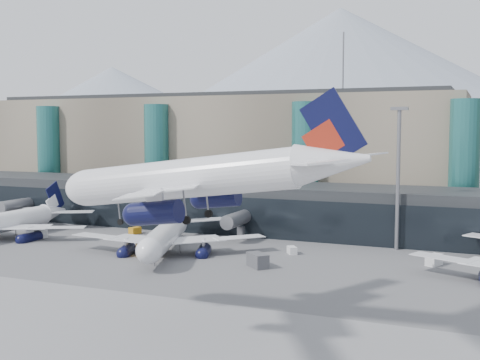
# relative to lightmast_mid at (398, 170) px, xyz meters

# --- Properties ---
(ground) EXTENTS (900.00, 900.00, 0.00)m
(ground) POSITION_rel_lightmast_mid_xyz_m (-30.00, -48.00, -14.42)
(ground) COLOR #515154
(ground) RESTS_ON ground
(runway_strip) EXTENTS (400.00, 40.00, 0.04)m
(runway_strip) POSITION_rel_lightmast_mid_xyz_m (-30.00, -63.00, -14.40)
(runway_strip) COLOR slate
(runway_strip) RESTS_ON ground
(runway_markings) EXTENTS (128.00, 1.00, 0.02)m
(runway_markings) POSITION_rel_lightmast_mid_xyz_m (-30.00, -63.00, -14.37)
(runway_markings) COLOR gold
(runway_markings) RESTS_ON ground
(concourse) EXTENTS (170.00, 27.00, 10.00)m
(concourse) POSITION_rel_lightmast_mid_xyz_m (-30.02, 9.73, -9.45)
(concourse) COLOR black
(concourse) RESTS_ON ground
(terminal_main) EXTENTS (130.00, 30.00, 31.00)m
(terminal_main) POSITION_rel_lightmast_mid_xyz_m (-55.00, 42.00, 1.03)
(terminal_main) COLOR gray
(terminal_main) RESTS_ON ground
(teal_towers) EXTENTS (116.40, 19.40, 46.00)m
(teal_towers) POSITION_rel_lightmast_mid_xyz_m (-44.99, 26.01, -0.41)
(teal_towers) COLOR #256966
(teal_towers) RESTS_ON ground
(mountain_ridge) EXTENTS (910.00, 400.00, 110.00)m
(mountain_ridge) POSITION_rel_lightmast_mid_xyz_m (-14.03, 332.00, 31.33)
(mountain_ridge) COLOR gray
(mountain_ridge) RESTS_ON ground
(lightmast_mid) EXTENTS (3.00, 1.20, 25.60)m
(lightmast_mid) POSITION_rel_lightmast_mid_xyz_m (0.00, 0.00, 0.00)
(lightmast_mid) COLOR slate
(lightmast_mid) RESTS_ON ground
(hero_jet) EXTENTS (36.20, 37.43, 12.05)m
(hero_jet) POSITION_rel_lightmast_mid_xyz_m (-11.49, -52.49, 3.42)
(hero_jet) COLOR silver
(hero_jet) RESTS_ON ground
(jet_parked_left) EXTENTS (35.45, 34.17, 11.41)m
(jet_parked_left) POSITION_rel_lightmast_mid_xyz_m (-73.69, -15.56, -10.10)
(jet_parked_left) COLOR silver
(jet_parked_left) RESTS_ON ground
(jet_parked_mid) EXTENTS (34.35, 36.47, 11.72)m
(jet_parked_mid) POSITION_rel_lightmast_mid_xyz_m (-37.58, -16.61, -9.98)
(jet_parked_mid) COLOR silver
(jet_parked_mid) RESTS_ON ground
(veh_a) EXTENTS (3.38, 2.39, 1.72)m
(veh_a) POSITION_rel_lightmast_mid_xyz_m (-67.89, -15.19, -13.56)
(veh_a) COLOR silver
(veh_a) RESTS_ON ground
(veh_b) EXTENTS (2.02, 2.68, 1.38)m
(veh_b) POSITION_rel_lightmast_mid_xyz_m (-52.41, -4.36, -13.73)
(veh_b) COLOR #C58417
(veh_b) RESTS_ON ground
(veh_c) EXTENTS (4.38, 4.26, 2.22)m
(veh_c) POSITION_rel_lightmast_mid_xyz_m (-18.09, -22.66, -13.31)
(veh_c) COLOR #494A4E
(veh_c) RESTS_ON ground
(veh_d) EXTENTS (2.67, 3.45, 1.75)m
(veh_d) POSITION_rel_lightmast_mid_xyz_m (7.37, -10.48, -13.55)
(veh_d) COLOR silver
(veh_d) RESTS_ON ground
(veh_f) EXTENTS (1.90, 3.29, 1.78)m
(veh_f) POSITION_rel_lightmast_mid_xyz_m (-83.11, -5.53, -13.53)
(veh_f) COLOR #494A4E
(veh_f) RESTS_ON ground
(veh_g) EXTENTS (2.33, 2.57, 1.30)m
(veh_g) POSITION_rel_lightmast_mid_xyz_m (-16.23, -10.91, -13.77)
(veh_g) COLOR silver
(veh_g) RESTS_ON ground
(veh_h) EXTENTS (4.74, 4.17, 2.33)m
(veh_h) POSITION_rel_lightmast_mid_xyz_m (-38.59, -21.71, -13.25)
(veh_h) COLOR #C58417
(veh_h) RESTS_ON ground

